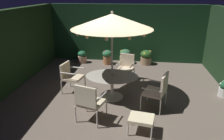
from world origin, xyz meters
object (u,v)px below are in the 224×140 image
object	(u,v)px
patio_chair_southeast	(126,66)
potted_plant_right_near	(82,57)
patio_umbrella	(112,21)
potted_plant_left_far	(107,56)
patio_chair_east	(158,89)
patio_chair_northeast	(89,100)
potted_plant_front_corner	(125,56)
potted_plant_back_center	(146,57)
ottoman_footrest	(141,119)
patio_dining_table	(112,81)
patio_chair_north	(70,75)

from	to	relation	value
patio_chair_southeast	potted_plant_right_near	size ratio (longest dim) A/B	1.77
patio_umbrella	potted_plant_left_far	world-z (taller)	patio_umbrella
patio_umbrella	patio_chair_east	bearing A→B (deg)	-20.15
patio_umbrella	patio_chair_southeast	distance (m)	2.24
patio_umbrella	patio_chair_northeast	size ratio (longest dim) A/B	2.51
potted_plant_right_near	potted_plant_front_corner	world-z (taller)	potted_plant_front_corner
potted_plant_right_near	patio_umbrella	bearing A→B (deg)	-60.69
potted_plant_back_center	potted_plant_front_corner	bearing A→B (deg)	179.36
patio_chair_east	patio_chair_southeast	world-z (taller)	patio_chair_east
ottoman_footrest	patio_dining_table	bearing A→B (deg)	118.49
potted_plant_front_corner	ottoman_footrest	bearing A→B (deg)	-81.96
patio_chair_north	potted_plant_front_corner	xyz separation A→B (m)	(1.55, 3.03, -0.24)
patio_dining_table	potted_plant_back_center	size ratio (longest dim) A/B	2.48
ottoman_footrest	potted_plant_right_near	distance (m)	5.41
patio_chair_northeast	potted_plant_right_near	bearing A→B (deg)	106.99
patio_chair_north	potted_plant_right_near	size ratio (longest dim) A/B	1.76
potted_plant_left_far	potted_plant_back_center	distance (m)	1.72
patio_chair_east	potted_plant_front_corner	world-z (taller)	patio_chair_east
potted_plant_left_far	potted_plant_back_center	size ratio (longest dim) A/B	1.00
potted_plant_left_far	patio_chair_north	bearing A→B (deg)	-105.16
patio_umbrella	potted_plant_back_center	bearing A→B (deg)	71.39
patio_chair_northeast	potted_plant_left_far	distance (m)	4.42
patio_chair_southeast	potted_plant_back_center	size ratio (longest dim) A/B	1.51
ottoman_footrest	patio_chair_southeast	bearing A→B (deg)	100.42
ottoman_footrest	potted_plant_right_near	world-z (taller)	potted_plant_right_near
patio_dining_table	potted_plant_front_corner	xyz separation A→B (m)	(0.18, 3.28, -0.23)
potted_plant_left_far	potted_plant_back_center	xyz separation A→B (m)	(1.70, 0.20, -0.02)
potted_plant_left_far	patio_chair_east	bearing A→B (deg)	-61.62
patio_chair_north	potted_plant_front_corner	bearing A→B (deg)	62.97
potted_plant_back_center	patio_chair_north	bearing A→B (deg)	-129.27
ottoman_footrest	patio_umbrella	bearing A→B (deg)	118.49
patio_umbrella	ottoman_footrest	bearing A→B (deg)	-61.51
patio_umbrella	ottoman_footrest	distance (m)	2.66
potted_plant_right_near	patio_chair_east	bearing A→B (deg)	-49.62
patio_chair_southeast	potted_plant_left_far	size ratio (longest dim) A/B	1.51
patio_umbrella	potted_plant_back_center	world-z (taller)	patio_umbrella
patio_umbrella	potted_plant_left_far	size ratio (longest dim) A/B	4.08
patio_chair_north	potted_plant_front_corner	size ratio (longest dim) A/B	1.48
patio_chair_southeast	potted_plant_right_near	world-z (taller)	patio_chair_southeast
ottoman_footrest	potted_plant_front_corner	size ratio (longest dim) A/B	0.96
patio_chair_east	patio_chair_northeast	bearing A→B (deg)	-153.32
patio_chair_east	potted_plant_left_far	distance (m)	4.04
ottoman_footrest	potted_plant_front_corner	bearing A→B (deg)	98.04
patio_chair_northeast	potted_plant_left_far	size ratio (longest dim) A/B	1.63
patio_dining_table	potted_plant_right_near	bearing A→B (deg)	119.31
patio_umbrella	potted_plant_front_corner	size ratio (longest dim) A/B	4.02
patio_umbrella	patio_chair_north	xyz separation A→B (m)	(-1.37, 0.25, -1.72)
patio_chair_northeast	potted_plant_back_center	xyz separation A→B (m)	(1.49, 4.61, -0.27)
patio_chair_east	ottoman_footrest	distance (m)	1.23
patio_dining_table	potted_plant_right_near	world-z (taller)	patio_dining_table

